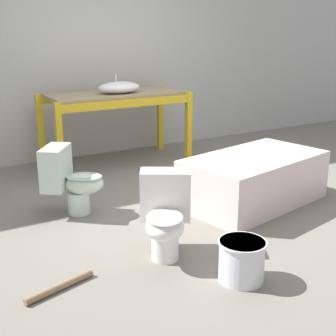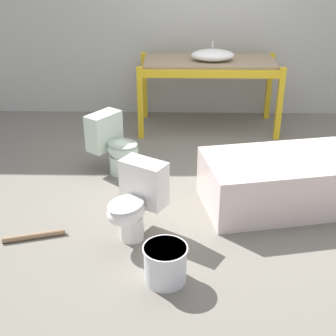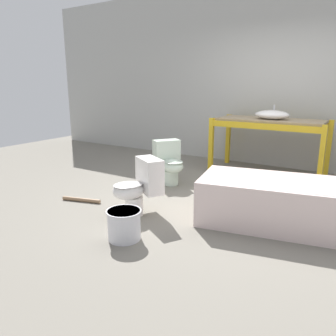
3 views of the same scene
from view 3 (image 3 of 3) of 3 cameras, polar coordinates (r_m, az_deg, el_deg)
ground_plane at (r=4.35m, az=12.01°, el=-5.44°), size 12.00×12.00×0.00m
warehouse_wall_rear at (r=6.11m, az=20.01°, el=14.99°), size 10.80×0.08×3.20m
shelving_rack at (r=5.57m, az=17.31°, el=6.77°), size 1.78×0.82×0.91m
sink_basin at (r=5.48m, az=17.67°, el=8.82°), size 0.53×0.34×0.22m
bathtub_main at (r=3.65m, az=17.21°, el=-5.03°), size 1.56×1.06×0.49m
toilet_near at (r=4.85m, az=0.27°, el=1.21°), size 0.63×0.59×0.64m
toilet_far at (r=3.73m, az=-4.99°, el=-2.97°), size 0.57×0.64×0.64m
bucket_white at (r=3.21m, az=-7.65°, el=-9.65°), size 0.34×0.34×0.29m
loose_pipe at (r=4.33m, az=-14.85°, el=-5.36°), size 0.51×0.19×0.05m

